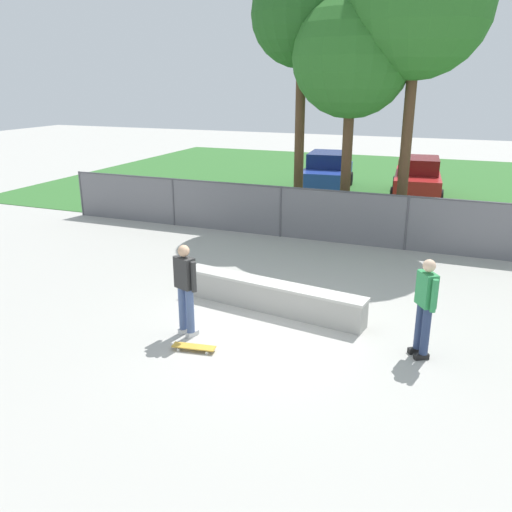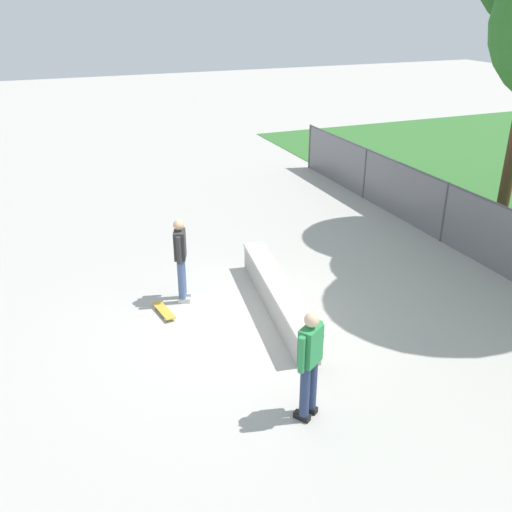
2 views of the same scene
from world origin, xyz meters
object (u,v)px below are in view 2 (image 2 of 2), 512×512
at_px(skateboard, 164,310).
at_px(bystander, 310,361).
at_px(concrete_ledge, 277,296).
at_px(skateboarder, 181,257).

xyz_separation_m(skateboard, bystander, (3.85, 1.31, 0.94)).
bearing_deg(bystander, concrete_ledge, 164.20).
distance_m(concrete_ledge, skateboarder, 2.14).
distance_m(concrete_ledge, skateboard, 2.33).
relative_size(concrete_ledge, skateboard, 5.10).
height_order(concrete_ledge, skateboarder, skateboarder).
height_order(concrete_ledge, bystander, bystander).
distance_m(concrete_ledge, bystander, 3.35).
bearing_deg(skateboard, bystander, 18.82).
bearing_deg(skateboarder, bystander, 10.56).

